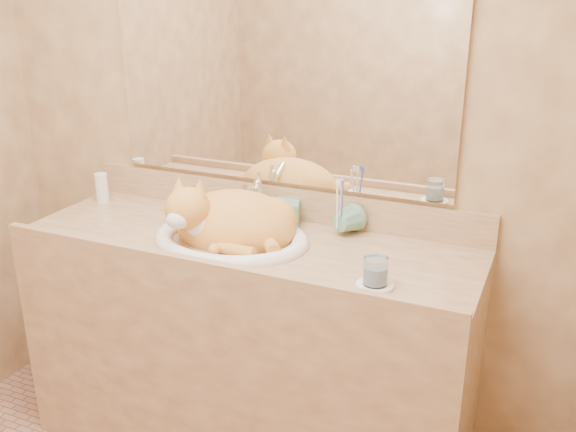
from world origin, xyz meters
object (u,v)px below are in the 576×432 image
at_px(vanity_counter, 248,347).
at_px(sink_basin, 231,218).
at_px(soap_dispenser, 287,204).
at_px(toothbrush_cup, 339,225).
at_px(water_glass, 376,271).
at_px(cat, 229,219).

bearing_deg(vanity_counter, sink_basin, -155.60).
distance_m(vanity_counter, soap_dispenser, 0.55).
xyz_separation_m(toothbrush_cup, water_glass, (0.23, -0.32, 0.01)).
distance_m(cat, toothbrush_cup, 0.38).
xyz_separation_m(vanity_counter, sink_basin, (-0.04, -0.02, 0.51)).
xyz_separation_m(vanity_counter, toothbrush_cup, (0.28, 0.16, 0.47)).
relative_size(sink_basin, cat, 1.24).
xyz_separation_m(sink_basin, cat, (-0.02, 0.02, -0.01)).
xyz_separation_m(vanity_counter, cat, (-0.06, -0.00, 0.50)).
bearing_deg(water_glass, vanity_counter, 162.30).
distance_m(cat, water_glass, 0.59).
bearing_deg(toothbrush_cup, cat, -154.88).
bearing_deg(toothbrush_cup, water_glass, -54.82).
distance_m(vanity_counter, water_glass, 0.72).
height_order(sink_basin, cat, cat).
bearing_deg(soap_dispenser, vanity_counter, -136.08).
relative_size(sink_basin, water_glass, 6.35).
distance_m(sink_basin, cat, 0.02).
height_order(sink_basin, toothbrush_cup, sink_basin).
bearing_deg(soap_dispenser, cat, -149.58).
xyz_separation_m(sink_basin, toothbrush_cup, (0.33, 0.18, -0.04)).
height_order(toothbrush_cup, water_glass, same).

